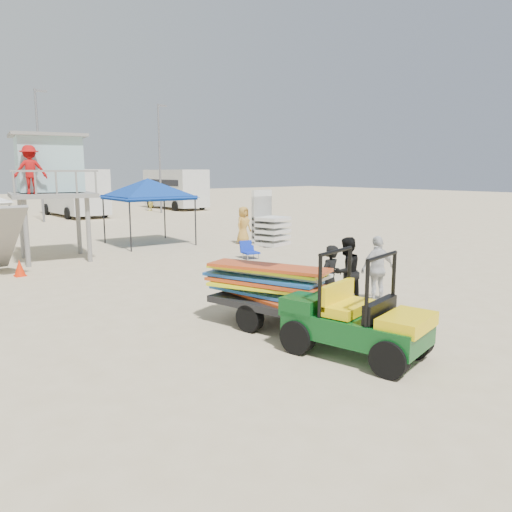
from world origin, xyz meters
TOP-DOWN VIEW (x-y plane):
  - ground at (0.00, 0.00)m, footprint 140.00×140.00m
  - utility_cart at (0.17, -0.12)m, footprint 1.65×2.54m
  - surf_trailer at (0.17, 2.21)m, footprint 1.88×2.81m
  - man_left at (1.69, 1.91)m, footprint 0.63×0.48m
  - man_mid at (2.54, 2.16)m, footprint 0.83×0.66m
  - man_right at (3.39, 1.91)m, footprint 1.01×0.59m
  - lifeguard_tower at (-0.84, 12.90)m, footprint 3.13×3.13m
  - canopy_blue at (3.65, 14.19)m, footprint 3.22×3.22m
  - cone_far at (-2.52, 10.61)m, footprint 0.34×0.34m
  - beach_chair_b at (4.80, 8.69)m, footprint 0.63×0.68m
  - beach_chair_c at (7.18, 10.37)m, footprint 0.70×0.78m
  - rv_mid_right at (6.00, 29.99)m, footprint 2.64×7.00m
  - rv_far_right at (15.00, 31.49)m, footprint 2.64×6.60m
  - light_pole_left at (3.00, 27.00)m, footprint 0.14×0.14m
  - light_pole_right at (12.00, 28.50)m, footprint 0.14×0.14m
  - distant_beachgoers at (5.23, 20.72)m, footprint 14.34×19.94m

SIDE VIEW (x-z plane):
  - ground at x=0.00m, z-range 0.00..0.00m
  - cone_far at x=-2.52m, z-range 0.00..0.50m
  - beach_chair_b at x=4.80m, z-range -0.01..0.63m
  - beach_chair_c at x=7.18m, z-range -0.01..0.63m
  - man_left at x=1.69m, z-range 0.00..1.55m
  - man_right at x=3.39m, z-range 0.00..1.62m
  - man_mid at x=2.54m, z-range 0.00..1.63m
  - utility_cart at x=0.17m, z-range -0.06..1.72m
  - distant_beachgoers at x=5.23m, z-range -0.08..1.77m
  - surf_trailer at x=0.17m, z-range -0.23..2.22m
  - rv_far_right at x=15.00m, z-range 0.17..3.42m
  - rv_mid_right at x=6.00m, z-range 0.17..3.42m
  - canopy_blue at x=3.65m, z-range 1.07..4.30m
  - lifeguard_tower at x=-0.84m, z-range 1.06..5.37m
  - light_pole_left at x=3.00m, z-range 0.00..8.00m
  - light_pole_right at x=12.00m, z-range 0.00..8.00m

